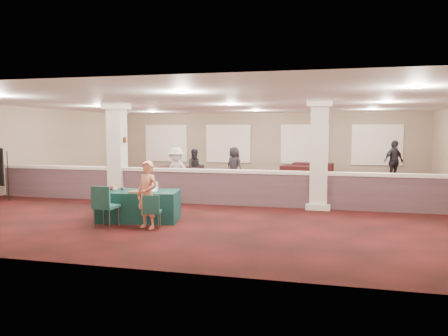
% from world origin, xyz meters
% --- Properties ---
extents(ground, '(16.00, 16.00, 0.00)m').
position_xyz_m(ground, '(0.00, 0.00, 0.00)').
color(ground, '#3F0F10').
rests_on(ground, ground).
extents(wall_back, '(16.00, 0.04, 3.20)m').
position_xyz_m(wall_back, '(0.00, 8.00, 1.60)').
color(wall_back, gray).
rests_on(wall_back, ground).
extents(wall_front, '(16.00, 0.04, 3.20)m').
position_xyz_m(wall_front, '(0.00, -8.00, 1.60)').
color(wall_front, gray).
rests_on(wall_front, ground).
extents(wall_left, '(0.04, 16.00, 3.20)m').
position_xyz_m(wall_left, '(-8.00, 0.00, 1.60)').
color(wall_left, gray).
rests_on(wall_left, ground).
extents(ceiling, '(16.00, 16.00, 0.02)m').
position_xyz_m(ceiling, '(0.00, 0.00, 3.20)').
color(ceiling, silver).
rests_on(ceiling, wall_back).
extents(partition_wall, '(15.60, 0.28, 1.10)m').
position_xyz_m(partition_wall, '(0.00, -1.50, 0.57)').
color(partition_wall, '#51373D').
rests_on(partition_wall, ground).
extents(column_left, '(0.72, 0.72, 3.20)m').
position_xyz_m(column_left, '(-3.50, -1.50, 1.64)').
color(column_left, white).
rests_on(column_left, ground).
extents(column_right, '(0.72, 0.72, 3.20)m').
position_xyz_m(column_right, '(3.00, -1.50, 1.64)').
color(column_right, white).
rests_on(column_right, ground).
extents(sconce_left, '(0.12, 0.12, 0.18)m').
position_xyz_m(sconce_left, '(-3.78, -1.50, 2.00)').
color(sconce_left, brown).
rests_on(sconce_left, column_left).
extents(sconce_right, '(0.12, 0.12, 0.18)m').
position_xyz_m(sconce_right, '(-3.22, -1.50, 2.00)').
color(sconce_right, brown).
rests_on(sconce_right, column_left).
extents(near_table, '(2.13, 1.30, 0.77)m').
position_xyz_m(near_table, '(-1.41, -4.37, 0.38)').
color(near_table, '#0E3532').
rests_on(near_table, ground).
extents(conf_chair_main, '(0.50, 0.50, 0.81)m').
position_xyz_m(conf_chair_main, '(-0.71, -5.18, 0.48)').
color(conf_chair_main, '#1F5A4F').
rests_on(conf_chair_main, ground).
extents(conf_chair_side, '(0.53, 0.53, 1.01)m').
position_xyz_m(conf_chair_side, '(-1.86, -5.33, 0.60)').
color(conf_chair_side, '#1F5A4F').
rests_on(conf_chair_side, ground).
extents(woman, '(0.67, 0.55, 1.60)m').
position_xyz_m(woman, '(-0.84, -5.12, 0.80)').
color(woman, '#E87B65').
rests_on(woman, ground).
extents(far_table_front_left, '(2.06, 1.20, 0.80)m').
position_xyz_m(far_table_front_left, '(-5.17, 0.30, 0.40)').
color(far_table_front_left, black).
rests_on(far_table_front_left, ground).
extents(far_table_front_center, '(1.70, 1.04, 0.65)m').
position_xyz_m(far_table_front_center, '(1.76, 3.00, 0.32)').
color(far_table_front_center, black).
rests_on(far_table_front_center, ground).
extents(far_table_front_right, '(1.78, 1.23, 0.66)m').
position_xyz_m(far_table_front_right, '(2.50, 1.97, 0.33)').
color(far_table_front_right, black).
rests_on(far_table_front_right, ground).
extents(far_table_back_left, '(1.88, 1.03, 0.74)m').
position_xyz_m(far_table_back_left, '(-2.96, 3.20, 0.37)').
color(far_table_back_left, black).
rests_on(far_table_back_left, ground).
extents(far_table_back_center, '(1.89, 1.34, 0.69)m').
position_xyz_m(far_table_back_center, '(2.00, 5.43, 0.35)').
color(far_table_back_center, black).
rests_on(far_table_back_center, ground).
extents(far_table_back_right, '(1.94, 1.11, 0.75)m').
position_xyz_m(far_table_back_right, '(2.50, 6.50, 0.38)').
color(far_table_back_right, black).
rests_on(far_table_back_right, ground).
extents(attendee_a, '(0.85, 0.69, 1.54)m').
position_xyz_m(attendee_a, '(-2.07, 2.48, 0.77)').
color(attendee_a, black).
rests_on(attendee_a, ground).
extents(attendee_b, '(1.18, 0.75, 1.71)m').
position_xyz_m(attendee_b, '(-2.00, 0.00, 0.85)').
color(attendee_b, beige).
rests_on(attendee_b, ground).
extents(attendee_c, '(1.18, 1.10, 1.87)m').
position_xyz_m(attendee_c, '(6.04, 6.00, 0.93)').
color(attendee_c, black).
rests_on(attendee_c, ground).
extents(attendee_d, '(0.90, 0.76, 1.60)m').
position_xyz_m(attendee_d, '(-0.67, 3.50, 0.80)').
color(attendee_d, black).
rests_on(attendee_d, ground).
extents(laptop_base, '(0.38, 0.29, 0.02)m').
position_xyz_m(laptop_base, '(-1.09, -4.37, 0.78)').
color(laptop_base, silver).
rests_on(laptop_base, near_table).
extents(laptop_screen, '(0.35, 0.07, 0.23)m').
position_xyz_m(laptop_screen, '(-1.11, -4.25, 0.90)').
color(laptop_screen, silver).
rests_on(laptop_screen, near_table).
extents(screen_glow, '(0.31, 0.05, 0.20)m').
position_xyz_m(screen_glow, '(-1.11, -4.26, 0.89)').
color(screen_glow, '#D0E2FA').
rests_on(screen_glow, near_table).
extents(knitting, '(0.47, 0.38, 0.03)m').
position_xyz_m(knitting, '(-1.32, -4.62, 0.78)').
color(knitting, orange).
rests_on(knitting, near_table).
extents(yarn_cream, '(0.12, 0.12, 0.12)m').
position_xyz_m(yarn_cream, '(-1.97, -4.56, 0.83)').
color(yarn_cream, beige).
rests_on(yarn_cream, near_table).
extents(yarn_red, '(0.11, 0.11, 0.11)m').
position_xyz_m(yarn_red, '(-2.15, -4.43, 0.82)').
color(yarn_red, maroon).
rests_on(yarn_red, near_table).
extents(yarn_grey, '(0.11, 0.11, 0.11)m').
position_xyz_m(yarn_grey, '(-1.90, -4.32, 0.82)').
color(yarn_grey, '#54555A').
rests_on(yarn_grey, near_table).
extents(scissors, '(0.13, 0.05, 0.01)m').
position_xyz_m(scissors, '(-0.69, -4.55, 0.78)').
color(scissors, red).
rests_on(scissors, near_table).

